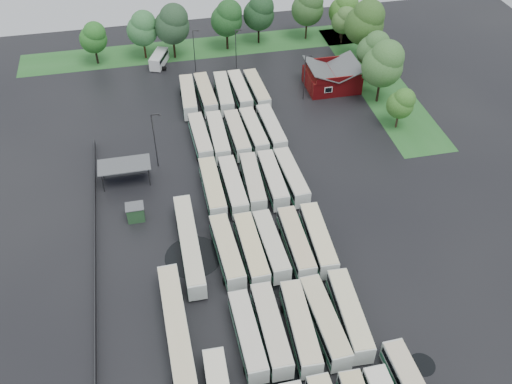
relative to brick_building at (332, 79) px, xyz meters
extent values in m
plane|color=black|center=(-24.00, -42.77, -1.87)|extent=(160.00, 160.00, 0.00)
cube|color=maroon|center=(0.00, 0.03, -0.17)|extent=(10.00, 8.00, 3.40)
cube|color=#4C4F51|center=(-2.50, 0.03, 2.43)|extent=(5.07, 8.60, 2.19)
cube|color=#4C4F51|center=(2.50, 0.03, 2.43)|extent=(5.07, 8.60, 2.19)
cube|color=maroon|center=(0.00, -3.97, 2.03)|extent=(9.00, 0.20, 1.20)
cube|color=silver|center=(-2.00, -4.02, 0.13)|extent=(1.60, 0.12, 1.20)
cylinder|color=#2D2D30|center=(-44.80, -22.77, -0.17)|extent=(0.16, 0.16, 3.40)
cylinder|color=#2D2D30|center=(-37.60, -22.77, -0.17)|extent=(0.16, 0.16, 3.40)
cylinder|color=#2D2D30|center=(-44.80, -19.57, -0.17)|extent=(0.16, 0.16, 3.40)
cylinder|color=#2D2D30|center=(-37.60, -19.57, -0.17)|extent=(0.16, 0.16, 3.40)
cube|color=#4C4F51|center=(-41.20, -21.17, 1.63)|extent=(8.20, 4.20, 0.15)
cube|color=navy|center=(-41.20, -19.27, -0.27)|extent=(7.60, 0.08, 2.60)
cube|color=#234C27|center=(-40.20, -30.17, -0.62)|extent=(2.50, 2.00, 2.50)
cube|color=#4C4F51|center=(-40.20, -30.17, 0.69)|extent=(2.70, 2.20, 0.12)
cube|color=#255F24|center=(-22.00, 22.03, -1.86)|extent=(80.00, 10.00, 0.01)
cube|color=#255F24|center=(10.00, 0.03, -1.86)|extent=(10.00, 50.00, 0.01)
cube|color=#2D2D30|center=(-46.20, -34.77, -1.27)|extent=(0.10, 50.00, 1.20)
cube|color=silver|center=(-28.27, -55.08, -0.09)|extent=(2.68, 11.75, 2.68)
cube|color=black|center=(-28.27, -55.08, 0.45)|extent=(2.73, 11.28, 0.86)
cube|color=#2E6E4E|center=(-28.27, -55.08, -0.68)|extent=(2.72, 11.52, 0.59)
cube|color=beige|center=(-28.27, -55.08, 1.30)|extent=(2.57, 11.40, 0.12)
cylinder|color=black|center=(-28.27, -58.83, -1.43)|extent=(2.49, 0.94, 0.94)
cylinder|color=black|center=(-28.27, -51.34, -1.43)|extent=(2.49, 0.94, 0.94)
cube|color=silver|center=(-25.34, -54.90, 0.00)|extent=(2.58, 12.27, 2.81)
cube|color=black|center=(-25.34, -54.90, 0.56)|extent=(2.64, 11.78, 0.90)
cube|color=#297756|center=(-25.34, -54.90, -0.62)|extent=(2.63, 12.02, 0.62)
cube|color=beige|center=(-25.34, -54.90, 1.46)|extent=(2.48, 11.90, 0.12)
cylinder|color=black|center=(-25.34, -58.82, -1.41)|extent=(2.61, 0.98, 0.98)
cylinder|color=black|center=(-25.34, -50.97, -1.41)|extent=(2.61, 0.98, 0.98)
cube|color=silver|center=(-21.85, -55.36, 0.01)|extent=(3.14, 12.47, 2.83)
cube|color=black|center=(-21.85, -55.36, 0.58)|extent=(3.18, 11.98, 0.91)
cube|color=#22734C|center=(-21.85, -55.36, -0.61)|extent=(3.18, 12.23, 0.62)
cube|color=beige|center=(-21.85, -55.36, 1.48)|extent=(3.02, 12.10, 0.12)
cylinder|color=black|center=(-21.85, -59.31, -1.40)|extent=(2.63, 0.99, 0.99)
cylinder|color=black|center=(-21.85, -51.40, -1.40)|extent=(2.63, 0.99, 0.99)
cube|color=silver|center=(-18.75, -55.15, 0.02)|extent=(3.05, 12.48, 2.84)
cube|color=black|center=(-18.75, -55.15, 0.59)|extent=(3.09, 11.99, 0.91)
cube|color=#287150|center=(-18.75, -55.15, -0.61)|extent=(3.09, 12.24, 0.62)
cube|color=beige|center=(-18.75, -55.15, 1.49)|extent=(2.93, 12.11, 0.12)
cylinder|color=black|center=(-18.75, -59.11, -1.40)|extent=(2.63, 0.99, 0.99)
cylinder|color=black|center=(-18.75, -51.18, -1.40)|extent=(2.63, 0.99, 0.99)
cube|color=silver|center=(-15.46, -54.83, 0.02)|extent=(3.21, 12.50, 2.84)
cube|color=black|center=(-15.46, -54.83, 0.58)|extent=(3.24, 12.01, 0.91)
cube|color=#2D7451|center=(-15.46, -54.83, -0.61)|extent=(3.24, 12.25, 0.62)
cube|color=beige|center=(-15.46, -54.83, 1.49)|extent=(3.08, 12.12, 0.12)
cylinder|color=black|center=(-15.46, -58.79, -1.40)|extent=(2.63, 0.99, 0.99)
cylinder|color=black|center=(-15.46, -50.87, -1.40)|extent=(2.63, 0.99, 0.99)
cube|color=silver|center=(-28.32, -41.33, 0.00)|extent=(3.09, 12.38, 2.81)
cube|color=black|center=(-28.32, -41.33, 0.56)|extent=(3.13, 11.89, 0.90)
cube|color=#21754A|center=(-28.32, -41.33, -0.62)|extent=(3.13, 12.14, 0.62)
cube|color=beige|center=(-28.32, -41.33, 1.46)|extent=(2.97, 12.01, 0.12)
cylinder|color=black|center=(-28.32, -45.26, -1.41)|extent=(2.61, 0.98, 0.98)
cylinder|color=black|center=(-28.32, -37.40, -1.41)|extent=(2.61, 0.98, 0.98)
cube|color=silver|center=(-25.02, -41.68, -0.01)|extent=(2.72, 12.25, 2.80)
cube|color=black|center=(-25.02, -41.68, 0.55)|extent=(2.78, 11.76, 0.90)
cube|color=#1E784B|center=(-25.02, -41.68, -0.62)|extent=(2.77, 12.00, 0.62)
cube|color=beige|center=(-25.02, -41.68, 1.44)|extent=(2.62, 11.88, 0.12)
cylinder|color=black|center=(-25.02, -45.59, -1.41)|extent=(2.59, 0.98, 0.98)
cylinder|color=black|center=(-25.02, -37.78, -1.41)|extent=(2.59, 0.98, 0.98)
cube|color=silver|center=(-22.18, -41.44, -0.07)|extent=(2.84, 11.89, 2.71)
cube|color=black|center=(-22.18, -41.44, 0.47)|extent=(2.88, 11.42, 0.87)
cube|color=#277A57|center=(-22.18, -41.44, -0.66)|extent=(2.88, 11.66, 0.60)
cube|color=beige|center=(-22.18, -41.44, 1.34)|extent=(2.73, 11.54, 0.12)
cylinder|color=black|center=(-22.18, -45.22, -1.42)|extent=(2.51, 0.95, 0.95)
cylinder|color=black|center=(-22.18, -37.65, -1.42)|extent=(2.51, 0.95, 0.95)
cube|color=silver|center=(-18.70, -41.75, -0.01)|extent=(2.61, 12.20, 2.79)
cube|color=black|center=(-18.70, -41.75, 0.55)|extent=(2.66, 11.71, 0.89)
cube|color=#29704C|center=(-18.70, -41.75, -0.63)|extent=(2.66, 11.95, 0.61)
cube|color=beige|center=(-18.70, -41.75, 1.43)|extent=(2.50, 11.83, 0.12)
cylinder|color=black|center=(-18.70, -45.65, -1.41)|extent=(2.59, 0.97, 0.97)
cylinder|color=black|center=(-18.70, -37.85, -1.41)|extent=(2.59, 0.97, 0.97)
cube|color=silver|center=(-15.48, -41.77, 0.01)|extent=(3.09, 12.42, 2.82)
cube|color=black|center=(-15.48, -41.77, 0.57)|extent=(3.13, 11.93, 0.90)
cube|color=#18744A|center=(-15.48, -41.77, -0.61)|extent=(3.13, 12.17, 0.62)
cube|color=beige|center=(-15.48, -41.77, 1.47)|extent=(2.97, 12.04, 0.12)
cylinder|color=black|center=(-15.48, -45.71, -1.40)|extent=(2.62, 0.99, 0.99)
cylinder|color=black|center=(-15.48, -37.82, -1.40)|extent=(2.62, 0.99, 0.99)
cube|color=silver|center=(-28.23, -27.83, 0.01)|extent=(2.60, 12.33, 2.82)
cube|color=black|center=(-28.23, -27.83, 0.57)|extent=(2.66, 11.84, 0.90)
cube|color=#256C49|center=(-28.23, -27.83, -0.61)|extent=(2.65, 12.08, 0.62)
cube|color=beige|center=(-28.23, -27.83, 1.47)|extent=(2.50, 11.96, 0.12)
cylinder|color=black|center=(-28.23, -31.77, -1.40)|extent=(2.62, 0.99, 0.99)
cylinder|color=black|center=(-28.23, -23.89, -1.40)|extent=(2.62, 0.99, 0.99)
cube|color=silver|center=(-25.06, -28.05, -0.01)|extent=(2.70, 12.25, 2.80)
cube|color=black|center=(-25.06, -28.05, 0.55)|extent=(2.75, 11.76, 0.90)
cube|color=#1D6C44|center=(-25.06, -28.05, -0.62)|extent=(2.75, 12.00, 0.62)
cube|color=beige|center=(-25.06, -28.05, 1.44)|extent=(2.59, 11.88, 0.12)
cylinder|color=black|center=(-25.06, -31.96, -1.41)|extent=(2.60, 0.98, 0.98)
cylinder|color=black|center=(-25.06, -24.14, -1.41)|extent=(2.60, 0.98, 0.98)
cube|color=silver|center=(-21.85, -27.67, -0.05)|extent=(3.08, 12.05, 2.74)
cube|color=black|center=(-21.85, -27.67, 0.50)|extent=(3.12, 11.58, 0.88)
cube|color=#327558|center=(-21.85, -27.67, -0.65)|extent=(3.12, 11.82, 0.60)
cube|color=beige|center=(-21.85, -27.67, 1.37)|extent=(2.97, 11.69, 0.12)
cylinder|color=black|center=(-21.85, -31.49, -1.42)|extent=(2.54, 0.96, 0.96)
cylinder|color=black|center=(-21.85, -23.84, -1.42)|extent=(2.54, 0.96, 0.96)
cube|color=silver|center=(-18.64, -27.68, -0.04)|extent=(2.55, 11.99, 2.75)
cube|color=black|center=(-18.64, -27.68, 0.50)|extent=(2.61, 11.51, 0.88)
cube|color=#21724E|center=(-18.64, -27.68, -0.65)|extent=(2.60, 11.75, 0.60)
cube|color=beige|center=(-18.64, -27.68, 1.38)|extent=(2.45, 11.63, 0.12)
cylinder|color=black|center=(-18.64, -31.51, -1.42)|extent=(2.55, 0.96, 0.96)
cylinder|color=black|center=(-18.64, -23.84, -1.42)|extent=(2.55, 0.96, 0.96)
cube|color=silver|center=(-15.64, -27.63, -0.04)|extent=(2.99, 12.12, 2.76)
cube|color=black|center=(-15.64, -27.63, 0.51)|extent=(3.03, 11.64, 0.88)
cube|color=#1B7D4D|center=(-15.64, -27.63, -0.64)|extent=(3.03, 11.88, 0.61)
cube|color=beige|center=(-15.64, -27.63, 1.39)|extent=(2.88, 11.75, 0.12)
cylinder|color=black|center=(-15.64, -31.48, -1.41)|extent=(2.56, 0.96, 0.96)
cylinder|color=black|center=(-15.64, -23.78, -1.41)|extent=(2.56, 0.96, 0.96)
cube|color=silver|center=(-28.20, -14.13, -0.06)|extent=(2.83, 11.93, 2.72)
cube|color=black|center=(-28.20, -14.13, 0.48)|extent=(2.88, 11.45, 0.87)
cube|color=#1F774F|center=(-28.20, -14.13, -0.66)|extent=(2.87, 11.69, 0.60)
cube|color=beige|center=(-28.20, -14.13, 1.35)|extent=(2.72, 11.57, 0.12)
cylinder|color=black|center=(-28.20, -17.92, -1.42)|extent=(2.52, 0.95, 0.95)
cylinder|color=black|center=(-28.20, -10.33, -1.42)|extent=(2.52, 0.95, 0.95)
cube|color=silver|center=(-25.19, -14.63, -0.01)|extent=(2.74, 12.26, 2.80)
cube|color=black|center=(-25.19, -14.63, 0.55)|extent=(2.79, 11.77, 0.90)
cube|color=#1A794A|center=(-25.19, -14.63, -0.62)|extent=(2.79, 12.02, 0.62)
cube|color=beige|center=(-25.19, -14.63, 1.44)|extent=(2.63, 11.89, 0.12)
cylinder|color=black|center=(-25.19, -18.54, -1.41)|extent=(2.60, 0.98, 0.98)
cylinder|color=black|center=(-25.19, -10.72, -1.41)|extent=(2.60, 0.98, 0.98)
cube|color=silver|center=(-21.86, -14.69, -0.05)|extent=(2.69, 11.97, 2.73)
cube|color=black|center=(-21.86, -14.69, 0.50)|extent=(2.74, 11.50, 0.87)
cube|color=#2F7956|center=(-21.86, -14.69, -0.65)|extent=(2.73, 11.73, 0.60)
cube|color=beige|center=(-21.86, -14.69, 1.37)|extent=(2.58, 11.61, 0.12)
cylinder|color=black|center=(-21.86, -18.51, -1.42)|extent=(2.54, 0.95, 0.95)
cylinder|color=black|center=(-21.86, -10.88, -1.42)|extent=(2.54, 0.95, 0.95)
cube|color=silver|center=(-18.84, -14.32, -0.07)|extent=(2.98, 11.93, 2.71)
cube|color=black|center=(-18.84, -14.32, 0.48)|extent=(3.02, 11.46, 0.87)
cube|color=#287B50|center=(-18.84, -14.32, -0.66)|extent=(3.02, 11.69, 0.60)
cube|color=beige|center=(-18.84, -14.32, 1.34)|extent=(2.86, 11.57, 0.12)
cylinder|color=black|center=(-18.84, -18.10, -1.42)|extent=(2.51, 0.95, 0.95)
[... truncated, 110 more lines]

